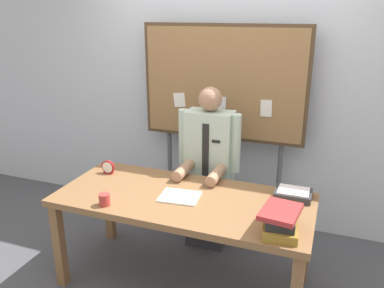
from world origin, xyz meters
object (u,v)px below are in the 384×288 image
at_px(book_stack, 280,221).
at_px(coffee_mug, 104,200).
at_px(bulletin_board, 223,86).
at_px(desk_clock, 108,168).
at_px(paper_tray, 293,194).
at_px(open_notebook, 180,197).
at_px(desk, 183,206).
at_px(person, 209,174).

bearing_deg(book_stack, coffee_mug, -176.17).
height_order(bulletin_board, desk_clock, bulletin_board).
bearing_deg(coffee_mug, book_stack, 3.83).
bearing_deg(book_stack, paper_tray, 87.54).
height_order(open_notebook, desk_clock, desk_clock).
relative_size(open_notebook, coffee_mug, 3.34).
bearing_deg(open_notebook, bulletin_board, 88.88).
bearing_deg(bulletin_board, paper_tray, -43.11).
xyz_separation_m(desk, paper_tray, (0.76, 0.27, 0.11)).
bearing_deg(desk_clock, book_stack, -15.70).
height_order(person, paper_tray, person).
relative_size(book_stack, paper_tray, 1.25).
relative_size(person, open_notebook, 5.08).
bearing_deg(desk, bulletin_board, 90.00).
xyz_separation_m(bulletin_board, open_notebook, (-0.02, -1.00, -0.64)).
bearing_deg(open_notebook, desk_clock, 164.31).
xyz_separation_m(desk, desk_clock, (-0.75, 0.18, 0.13)).
relative_size(desk, desk_clock, 16.55).
relative_size(desk, coffee_mug, 22.01).
xyz_separation_m(desk_clock, paper_tray, (1.51, 0.09, -0.02)).
distance_m(desk, book_stack, 0.79).
bearing_deg(desk_clock, open_notebook, -15.69).
relative_size(book_stack, coffee_mug, 3.83).
bearing_deg(coffee_mug, person, 63.05).
bearing_deg(bulletin_board, desk_clock, -133.19).
relative_size(desk_clock, coffee_mug, 1.33).
relative_size(desk, paper_tray, 7.21).
height_order(person, desk_clock, person).
relative_size(book_stack, desk_clock, 2.88).
xyz_separation_m(bulletin_board, book_stack, (0.74, -1.22, -0.57)).
distance_m(desk, paper_tray, 0.81).
bearing_deg(open_notebook, book_stack, -15.71).
height_order(book_stack, desk_clock, book_stack).
relative_size(bulletin_board, paper_tray, 7.44).
xyz_separation_m(person, coffee_mug, (-0.47, -0.92, 0.11)).
bearing_deg(desk, open_notebook, -134.48).
distance_m(bulletin_board, coffee_mug, 1.50).
distance_m(book_stack, open_notebook, 0.79).
height_order(person, book_stack, person).
bearing_deg(coffee_mug, desk, 33.76).
bearing_deg(person, paper_tray, -23.78).
xyz_separation_m(person, open_notebook, (-0.02, -0.63, 0.07)).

